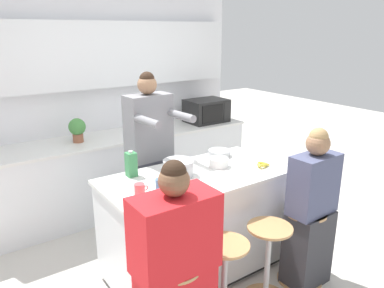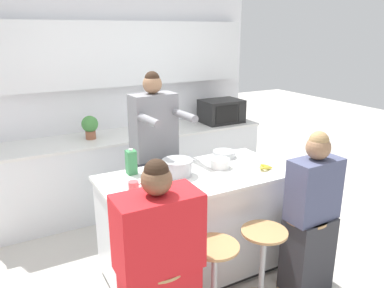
{
  "view_description": "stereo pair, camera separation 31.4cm",
  "coord_description": "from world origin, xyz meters",
  "px_view_note": "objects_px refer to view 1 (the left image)",
  "views": [
    {
      "loc": [
        -1.72,
        -2.39,
        2.1
      ],
      "look_at": [
        0.0,
        0.08,
        1.18
      ],
      "focal_mm": 35.0,
      "sensor_mm": 36.0,
      "label": 1
    },
    {
      "loc": [
        -1.45,
        -2.55,
        2.1
      ],
      "look_at": [
        0.0,
        0.08,
        1.18
      ],
      "focal_mm": 35.0,
      "sensor_mm": 36.0,
      "label": 2
    }
  ],
  "objects_px": {
    "bar_stool_center_left": "(224,282)",
    "bar_stool_center_right": "(267,263)",
    "person_wrapped_blanket": "(175,271)",
    "juice_carton": "(131,164)",
    "coffee_cup_far": "(160,185)",
    "microwave": "(206,111)",
    "potted_plant": "(77,129)",
    "kitchen_island": "(197,223)",
    "coffee_cup_near": "(140,190)",
    "bar_stool_rightmost": "(303,245)",
    "person_cooking": "(150,164)",
    "fruit_bowl": "(219,153)",
    "person_seated_near": "(310,216)",
    "banana_bunch": "(262,165)",
    "cooking_pot": "(178,168)"
  },
  "relations": [
    {
      "from": "bar_stool_center_right",
      "to": "cooking_pot",
      "type": "relative_size",
      "value": 1.93
    },
    {
      "from": "bar_stool_center_left",
      "to": "cooking_pot",
      "type": "bearing_deg",
      "value": 84.41
    },
    {
      "from": "person_cooking",
      "to": "fruit_bowl",
      "type": "relative_size",
      "value": 8.18
    },
    {
      "from": "juice_carton",
      "to": "fruit_bowl",
      "type": "bearing_deg",
      "value": -0.83
    },
    {
      "from": "fruit_bowl",
      "to": "person_wrapped_blanket",
      "type": "bearing_deg",
      "value": -139.53
    },
    {
      "from": "coffee_cup_near",
      "to": "juice_carton",
      "type": "relative_size",
      "value": 0.5
    },
    {
      "from": "kitchen_island",
      "to": "potted_plant",
      "type": "xyz_separation_m",
      "value": [
        -0.49,
        1.58,
        0.59
      ]
    },
    {
      "from": "person_wrapped_blanket",
      "to": "potted_plant",
      "type": "bearing_deg",
      "value": 86.06
    },
    {
      "from": "person_seated_near",
      "to": "fruit_bowl",
      "type": "relative_size",
      "value": 6.49
    },
    {
      "from": "cooking_pot",
      "to": "microwave",
      "type": "bearing_deg",
      "value": 46.48
    },
    {
      "from": "kitchen_island",
      "to": "coffee_cup_near",
      "type": "bearing_deg",
      "value": -169.66
    },
    {
      "from": "person_seated_near",
      "to": "coffee_cup_far",
      "type": "height_order",
      "value": "person_seated_near"
    },
    {
      "from": "coffee_cup_far",
      "to": "bar_stool_rightmost",
      "type": "bearing_deg",
      "value": -27.2
    },
    {
      "from": "bar_stool_center_left",
      "to": "coffee_cup_near",
      "type": "distance_m",
      "value": 0.91
    },
    {
      "from": "coffee_cup_near",
      "to": "microwave",
      "type": "relative_size",
      "value": 0.21
    },
    {
      "from": "bar_stool_center_right",
      "to": "microwave",
      "type": "bearing_deg",
      "value": 64.62
    },
    {
      "from": "cooking_pot",
      "to": "kitchen_island",
      "type": "bearing_deg",
      "value": -25.52
    },
    {
      "from": "bar_stool_center_left",
      "to": "person_seated_near",
      "type": "xyz_separation_m",
      "value": [
        0.88,
        -0.04,
        0.28
      ]
    },
    {
      "from": "bar_stool_center_left",
      "to": "potted_plant",
      "type": "distance_m",
      "value": 2.35
    },
    {
      "from": "person_seated_near",
      "to": "microwave",
      "type": "relative_size",
      "value": 2.6
    },
    {
      "from": "bar_stool_center_right",
      "to": "bar_stool_rightmost",
      "type": "height_order",
      "value": "same"
    },
    {
      "from": "bar_stool_rightmost",
      "to": "person_cooking",
      "type": "xyz_separation_m",
      "value": [
        -0.76,
        1.27,
        0.51
      ]
    },
    {
      "from": "bar_stool_center_left",
      "to": "potted_plant",
      "type": "xyz_separation_m",
      "value": [
        -0.27,
        2.22,
        0.72
      ]
    },
    {
      "from": "juice_carton",
      "to": "potted_plant",
      "type": "xyz_separation_m",
      "value": [
        -0.02,
        1.3,
        0.03
      ]
    },
    {
      "from": "bar_stool_center_left",
      "to": "banana_bunch",
      "type": "xyz_separation_m",
      "value": [
        0.79,
        0.45,
        0.61
      ]
    },
    {
      "from": "person_cooking",
      "to": "juice_carton",
      "type": "height_order",
      "value": "person_cooking"
    },
    {
      "from": "person_cooking",
      "to": "fruit_bowl",
      "type": "xyz_separation_m",
      "value": [
        0.57,
        -0.35,
        0.1
      ]
    },
    {
      "from": "microwave",
      "to": "potted_plant",
      "type": "xyz_separation_m",
      "value": [
        -1.74,
        0.04,
        0.0
      ]
    },
    {
      "from": "microwave",
      "to": "bar_stool_center_right",
      "type": "bearing_deg",
      "value": -115.38
    },
    {
      "from": "microwave",
      "to": "potted_plant",
      "type": "height_order",
      "value": "microwave"
    },
    {
      "from": "person_wrapped_blanket",
      "to": "person_seated_near",
      "type": "bearing_deg",
      "value": 0.29
    },
    {
      "from": "kitchen_island",
      "to": "person_wrapped_blanket",
      "type": "xyz_separation_m",
      "value": [
        -0.65,
        -0.67,
        0.18
      ]
    },
    {
      "from": "person_seated_near",
      "to": "juice_carton",
      "type": "height_order",
      "value": "person_seated_near"
    },
    {
      "from": "coffee_cup_far",
      "to": "bar_stool_center_right",
      "type": "bearing_deg",
      "value": -41.28
    },
    {
      "from": "person_seated_near",
      "to": "fruit_bowl",
      "type": "height_order",
      "value": "person_seated_near"
    },
    {
      "from": "bar_stool_center_left",
      "to": "bar_stool_center_right",
      "type": "xyz_separation_m",
      "value": [
        0.43,
        -0.01,
        0.0
      ]
    },
    {
      "from": "person_cooking",
      "to": "coffee_cup_near",
      "type": "bearing_deg",
      "value": -126.81
    },
    {
      "from": "kitchen_island",
      "to": "bar_stool_center_right",
      "type": "relative_size",
      "value": 2.42
    },
    {
      "from": "person_wrapped_blanket",
      "to": "juice_carton",
      "type": "height_order",
      "value": "person_wrapped_blanket"
    },
    {
      "from": "bar_stool_center_right",
      "to": "fruit_bowl",
      "type": "relative_size",
      "value": 3.13
    },
    {
      "from": "person_cooking",
      "to": "coffee_cup_near",
      "type": "xyz_separation_m",
      "value": [
        -0.49,
        -0.74,
        0.12
      ]
    },
    {
      "from": "person_seated_near",
      "to": "person_cooking",
      "type": "bearing_deg",
      "value": 119.07
    },
    {
      "from": "bar_stool_center_left",
      "to": "coffee_cup_near",
      "type": "xyz_separation_m",
      "value": [
        -0.38,
        0.53,
        0.63
      ]
    },
    {
      "from": "bar_stool_center_right",
      "to": "bar_stool_rightmost",
      "type": "xyz_separation_m",
      "value": [
        0.43,
        0.01,
        0.0
      ]
    },
    {
      "from": "bar_stool_center_left",
      "to": "bar_stool_rightmost",
      "type": "xyz_separation_m",
      "value": [
        0.86,
        -0.0,
        0.0
      ]
    },
    {
      "from": "banana_bunch",
      "to": "coffee_cup_far",
      "type": "bearing_deg",
      "value": 174.97
    },
    {
      "from": "bar_stool_rightmost",
      "to": "coffee_cup_far",
      "type": "xyz_separation_m",
      "value": [
        -1.06,
        0.54,
        0.63
      ]
    },
    {
      "from": "kitchen_island",
      "to": "person_seated_near",
      "type": "height_order",
      "value": "person_seated_near"
    },
    {
      "from": "person_wrapped_blanket",
      "to": "fruit_bowl",
      "type": "height_order",
      "value": "person_wrapped_blanket"
    },
    {
      "from": "person_wrapped_blanket",
      "to": "person_seated_near",
      "type": "distance_m",
      "value": 1.32
    }
  ]
}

